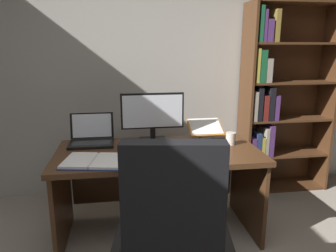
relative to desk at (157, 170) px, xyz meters
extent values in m
cube|color=#B2ADA3|center=(0.03, 0.86, 0.87)|extent=(5.05, 0.12, 2.78)
cube|color=#4C2D19|center=(0.00, -0.08, 0.17)|extent=(1.56, 0.76, 0.04)
cube|color=#4C2D19|center=(-0.75, -0.08, -0.18)|extent=(0.03, 0.70, 0.68)
cube|color=#4C2D19|center=(0.75, -0.08, -0.18)|extent=(0.03, 0.70, 0.68)
cube|color=#4C2D19|center=(0.00, 0.28, -0.15)|extent=(1.44, 0.03, 0.47)
cube|color=#4C2D19|center=(0.97, 0.62, 0.43)|extent=(0.02, 0.33, 1.91)
cube|color=#4C2D19|center=(1.86, 0.62, 0.43)|extent=(0.02, 0.33, 1.91)
cube|color=#4C2D19|center=(1.42, 0.78, 0.43)|extent=(0.92, 0.01, 1.91)
cube|color=#4C2D19|center=(1.42, 0.62, -0.51)|extent=(0.87, 0.31, 0.02)
cube|color=black|center=(1.03, 0.56, -0.37)|extent=(0.06, 0.20, 0.26)
cube|color=#512D66|center=(1.09, 0.57, -0.36)|extent=(0.04, 0.23, 0.28)
cube|color=navy|center=(1.15, 0.59, -0.35)|extent=(0.03, 0.26, 0.30)
cube|color=navy|center=(1.20, 0.57, -0.35)|extent=(0.05, 0.22, 0.31)
cube|color=#4C2D19|center=(1.42, 0.62, -0.13)|extent=(0.87, 0.31, 0.02)
cube|color=#512D66|center=(1.03, 0.56, -0.02)|extent=(0.05, 0.20, 0.20)
cube|color=navy|center=(1.08, 0.56, 0.00)|extent=(0.05, 0.20, 0.25)
cube|color=gold|center=(1.13, 0.57, -0.02)|extent=(0.04, 0.23, 0.20)
cube|color=gray|center=(1.17, 0.59, 0.02)|extent=(0.03, 0.26, 0.29)
cube|color=#512D66|center=(1.22, 0.56, 0.04)|extent=(0.05, 0.20, 0.32)
cube|color=#4C2D19|center=(1.42, 0.62, 0.25)|extent=(0.87, 0.31, 0.02)
cube|color=gray|center=(1.02, 0.57, 0.40)|extent=(0.04, 0.22, 0.29)
cube|color=black|center=(1.07, 0.57, 0.42)|extent=(0.04, 0.21, 0.32)
cube|color=maroon|center=(1.13, 0.56, 0.38)|extent=(0.05, 0.19, 0.25)
cube|color=black|center=(1.19, 0.56, 0.42)|extent=(0.05, 0.19, 0.33)
cube|color=#512D66|center=(1.25, 0.56, 0.38)|extent=(0.04, 0.19, 0.25)
cube|color=#4C2D19|center=(1.42, 0.62, 0.62)|extent=(0.87, 0.31, 0.02)
cube|color=gold|center=(1.02, 0.58, 0.79)|extent=(0.03, 0.25, 0.32)
cube|color=#195633|center=(1.07, 0.57, 0.79)|extent=(0.06, 0.22, 0.31)
cube|color=gray|center=(1.13, 0.56, 0.75)|extent=(0.06, 0.20, 0.23)
cube|color=#4C2D19|center=(1.42, 0.62, 1.00)|extent=(0.87, 0.31, 0.02)
cube|color=#195633|center=(1.02, 0.58, 1.17)|extent=(0.04, 0.23, 0.32)
cube|color=#512D66|center=(1.06, 0.57, 1.16)|extent=(0.03, 0.23, 0.29)
cube|color=#512D66|center=(1.11, 0.57, 1.11)|extent=(0.06, 0.22, 0.20)
cube|color=olive|center=(1.18, 0.59, 1.16)|extent=(0.04, 0.25, 0.29)
cube|color=#4C2D19|center=(1.42, 0.62, 1.38)|extent=(0.87, 0.31, 0.02)
cube|color=black|center=(-0.05, -1.08, 0.23)|extent=(0.48, 0.17, 0.67)
cube|color=black|center=(-0.30, -0.84, -0.01)|extent=(0.11, 0.39, 0.04)
cube|color=black|center=(0.26, -0.93, -0.01)|extent=(0.11, 0.39, 0.04)
cube|color=black|center=(-0.02, 0.17, 0.20)|extent=(0.22, 0.16, 0.02)
cylinder|color=black|center=(-0.02, 0.17, 0.26)|extent=(0.04, 0.04, 0.09)
cube|color=black|center=(-0.02, 0.18, 0.45)|extent=(0.52, 0.02, 0.30)
cube|color=white|center=(-0.02, 0.16, 0.45)|extent=(0.49, 0.00, 0.27)
cube|color=black|center=(-0.52, 0.13, 0.21)|extent=(0.36, 0.23, 0.02)
cube|color=#2D2D30|center=(-0.52, 0.12, 0.22)|extent=(0.30, 0.13, 0.00)
cube|color=black|center=(-0.52, 0.27, 0.32)|extent=(0.36, 0.05, 0.22)
cube|color=white|center=(-0.52, 0.27, 0.33)|extent=(0.32, 0.04, 0.19)
cube|color=black|center=(-0.02, -0.22, 0.21)|extent=(0.42, 0.15, 0.02)
ellipsoid|color=black|center=(0.28, -0.22, 0.21)|extent=(0.06, 0.10, 0.04)
cube|color=black|center=(0.47, 0.15, 0.20)|extent=(0.14, 0.12, 0.01)
cube|color=black|center=(0.47, 0.11, 0.21)|extent=(0.27, 0.01, 0.01)
cube|color=orange|center=(0.47, 0.27, 0.27)|extent=(0.30, 0.23, 0.11)
cube|color=white|center=(0.47, 0.26, 0.28)|extent=(0.28, 0.21, 0.10)
cube|color=navy|center=(-0.57, -0.25, 0.20)|extent=(0.26, 0.34, 0.01)
cube|color=navy|center=(-0.37, -0.29, 0.20)|extent=(0.26, 0.34, 0.01)
cube|color=white|center=(-0.57, -0.25, 0.21)|extent=(0.24, 0.32, 0.02)
cube|color=white|center=(-0.37, -0.29, 0.21)|extent=(0.24, 0.32, 0.02)
cylinder|color=#B7B7BC|center=(-0.47, -0.27, 0.21)|extent=(0.07, 0.28, 0.02)
cube|color=white|center=(-0.20, -0.01, 0.20)|extent=(0.18, 0.23, 0.01)
cylinder|color=maroon|center=(-0.18, -0.01, 0.21)|extent=(0.14, 0.02, 0.01)
cylinder|color=silver|center=(0.60, -0.01, 0.24)|extent=(0.08, 0.08, 0.10)
camera|label=1|loc=(-0.27, -2.37, 0.97)|focal=33.70mm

